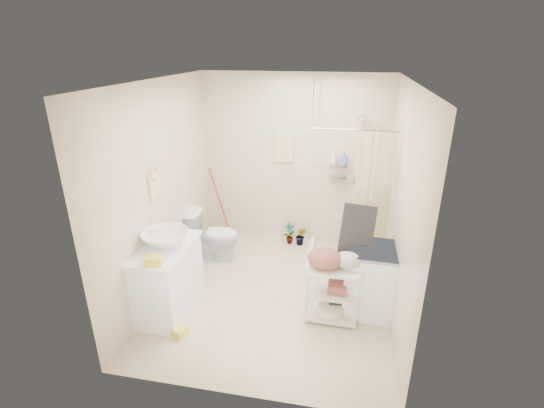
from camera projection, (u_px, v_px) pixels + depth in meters
The scene contains 23 objects.
floor at pixel (275, 294), 5.02m from camera, with size 3.20×3.20×0.00m, color beige.
ceiling at pixel (275, 81), 4.04m from camera, with size 2.80×3.20×0.04m, color silver.
wall_back at pixel (294, 161), 5.98m from camera, with size 2.80×0.04×2.60m, color beige.
wall_front at pixel (237, 272), 3.07m from camera, with size 2.80×0.04×2.60m, color beige.
wall_left at pixel (162, 191), 4.78m from camera, with size 0.04×3.20×2.60m, color beige.
wall_right at pixel (401, 208), 4.28m from camera, with size 0.04×3.20×2.60m, color beige.
vanity at pixel (168, 279), 4.57m from camera, with size 0.54×0.96×0.85m, color white.
sink at pixel (165, 239), 4.38m from camera, with size 0.53×0.53×0.18m, color silver.
counter_basket at pixel (154, 261), 4.03m from camera, with size 0.17×0.13×0.10m, color gold.
floor_basket at pixel (178, 330), 4.28m from camera, with size 0.26×0.20×0.14m, color yellow.
toilet at pixel (214, 235), 5.72m from camera, with size 0.42×0.74×0.75m, color silver.
mop at pixel (218, 202), 6.35m from camera, with size 0.11×0.11×1.18m, color red, non-canonical shape.
potted_plant_a at pixel (289, 233), 6.22m from camera, with size 0.19×0.13×0.35m, color #973E21.
potted_plant_b at pixel (301, 236), 6.19m from camera, with size 0.17×0.14×0.31m, color #9C4826.
hanging_towel at pixel (284, 148), 5.92m from camera, with size 0.28×0.03×0.42m, color beige.
towel_ring at pixel (154, 183), 4.53m from camera, with size 0.04×0.22×0.34m, color #F1E38F, non-canonical shape.
tp_holder at pixel (171, 232), 5.03m from camera, with size 0.08×0.12×0.14m, color white, non-canonical shape.
shower at pixel (349, 193), 5.43m from camera, with size 1.10×1.10×2.10m, color silver, non-canonical shape.
shampoo_bottle_a at pixel (334, 157), 5.74m from camera, with size 0.08×0.09×0.22m, color silver.
shampoo_bottle_b at pixel (344, 158), 5.74m from camera, with size 0.08×0.08×0.17m, color #4769A9.
washing_machine at pixel (369, 280), 4.58m from camera, with size 0.56×0.58×0.82m, color white.
laundry_rack at pixel (332, 288), 4.42m from camera, with size 0.59×0.34×0.81m, color beige, non-canonical shape.
ironing_board at pixel (353, 260), 4.50m from camera, with size 0.38×0.11×1.33m, color black, non-canonical shape.
Camera 1 is at (0.78, -4.15, 2.95)m, focal length 26.00 mm.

